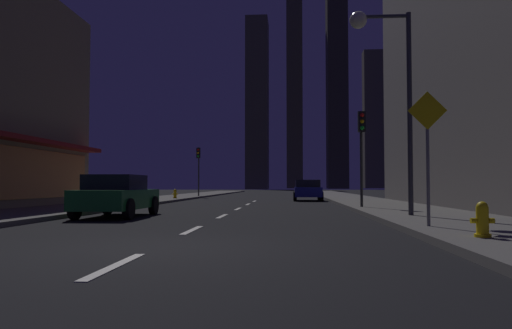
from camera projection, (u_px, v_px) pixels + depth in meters
The scene contains 16 objects.
ground_plane at pixel (262, 199), 40.48m from camera, with size 78.00×136.00×0.10m, color black.
sidewalk_right at pixel (346, 197), 40.00m from camera, with size 4.00×76.00×0.15m, color #605E59.
sidewalk_left at pixel (179, 197), 40.98m from camera, with size 4.00×76.00×0.15m, color #605E59.
lane_marking_center at pixel (231, 212), 19.55m from camera, with size 0.16×28.20×0.01m.
skyscraper_distant_tall at pixel (257, 104), 121.28m from camera, with size 5.44×8.52×42.56m, color #4F4B3B.
skyscraper_distant_mid at pixel (294, 91), 159.11m from camera, with size 5.14×8.59×63.72m, color #464334.
skyscraper_distant_short at pixel (337, 82), 138.05m from camera, with size 5.68×7.96×60.79m, color #38352A.
skyscraper_distant_slender at pixel (375, 119), 157.10m from camera, with size 7.42×5.05×44.66m, color #54503F.
car_parked_near at pixel (117, 195), 16.74m from camera, with size 1.98×4.24×1.45m.
car_parked_far at pixel (308, 190), 33.65m from camera, with size 1.98×4.24×1.45m.
fire_hydrant_yellow_near at pixel (482, 221), 8.88m from camera, with size 0.42×0.30×0.65m.
fire_hydrant_far_left at pixel (175, 194), 34.92m from camera, with size 0.42×0.30×0.65m.
traffic_light_near_right at pixel (362, 137), 21.11m from camera, with size 0.32×0.48×4.20m.
traffic_light_far_left at pixel (198, 161), 41.77m from camera, with size 0.32×0.48×4.20m.
street_lamp_right at pixel (383, 62), 15.58m from camera, with size 1.96×0.56×6.58m.
pedestrian_crossing_sign at pixel (428, 146), 11.33m from camera, with size 0.91×0.08×3.15m.
Camera 1 is at (2.38, -8.50, 1.11)m, focal length 34.01 mm.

